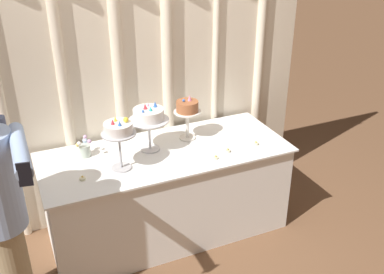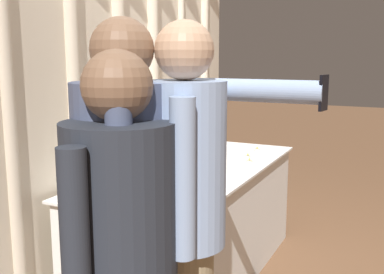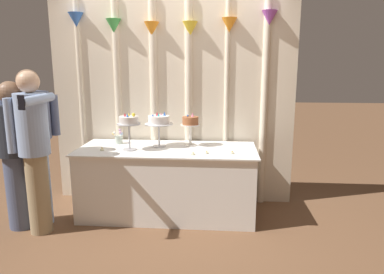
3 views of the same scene
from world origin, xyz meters
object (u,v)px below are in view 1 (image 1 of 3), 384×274
flower_vase (84,149)px  tealight_near_left (216,158)px  cake_display_leftmost (119,132)px  tealight_far_left (82,179)px  tealight_near_right (228,151)px  cake_display_center (149,117)px  cake_table (167,192)px  tealight_far_right (256,144)px  cake_display_rightmost (187,110)px

flower_vase → tealight_near_left: (0.91, -0.45, -0.06)m
flower_vase → cake_display_leftmost: bearing=-55.2°
tealight_far_left → tealight_near_right: 1.14m
tealight_near_right → flower_vase: bearing=159.5°
cake_display_leftmost → cake_display_center: size_ratio=1.03×
cake_table → tealight_near_left: bearing=-40.6°
flower_vase → tealight_far_left: (-0.09, -0.34, -0.05)m
tealight_far_right → cake_table: bearing=164.9°
cake_display_center → tealight_near_left: 0.60m
cake_table → tealight_far_left: 0.81m
tealight_near_right → tealight_far_right: (0.27, 0.01, 0.00)m
tealight_near_left → tealight_near_right: (0.14, 0.06, 0.00)m
cake_display_leftmost → tealight_far_left: (-0.30, -0.04, -0.29)m
cake_table → tealight_near_left: 0.57m
cake_table → tealight_far_right: (0.71, -0.19, 0.40)m
tealight_near_left → cake_display_center: bearing=139.8°
flower_vase → tealight_near_left: bearing=-26.4°
tealight_far_left → tealight_far_right: same height
cake_display_leftmost → tealight_near_right: 0.89m
cake_display_leftmost → tealight_far_right: bearing=-4.1°
flower_vase → tealight_far_right: flower_vase is taller
cake_display_leftmost → tealight_near_right: (0.84, -0.09, -0.29)m
cake_table → tealight_far_left: bearing=-167.5°
tealight_far_left → cake_display_leftmost: bearing=7.7°
cake_display_leftmost → tealight_near_right: cake_display_leftmost is taller
tealight_near_left → tealight_far_left: bearing=173.5°
cake_display_leftmost → cake_display_center: 0.35m
flower_vase → tealight_far_right: bearing=-16.0°
cake_display_leftmost → tealight_far_right: cake_display_leftmost is taller
cake_display_center → tealight_near_right: (0.55, -0.29, -0.27)m
cake_table → cake_display_center: (-0.10, 0.08, 0.67)m
tealight_far_left → tealight_near_left: size_ratio=1.00×
tealight_far_right → cake_display_center: bearing=161.4°
cake_table → cake_display_center: 0.68m
cake_display_leftmost → tealight_near_left: cake_display_leftmost is taller
cake_display_center → tealight_far_left: cake_display_center is taller
cake_display_leftmost → flower_vase: 0.43m
cake_table → cake_display_center: size_ratio=4.96×
cake_table → tealight_near_left: (0.31, -0.27, 0.40)m
cake_display_rightmost → cake_table: bearing=-150.7°
cake_display_leftmost → cake_table: bearing=16.1°
cake_display_center → tealight_far_right: bearing=-18.6°
cake_display_rightmost → tealight_far_left: bearing=-162.7°
tealight_near_right → tealight_far_left: bearing=177.3°
cake_table → flower_vase: bearing=162.8°
tealight_far_left → tealight_near_right: tealight_far_left is taller
cake_display_center → cake_display_rightmost: bearing=9.4°
tealight_near_left → tealight_near_right: size_ratio=1.09×
tealight_far_left → cake_display_rightmost: bearing=17.3°
cake_display_leftmost → cake_display_center: bearing=33.8°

